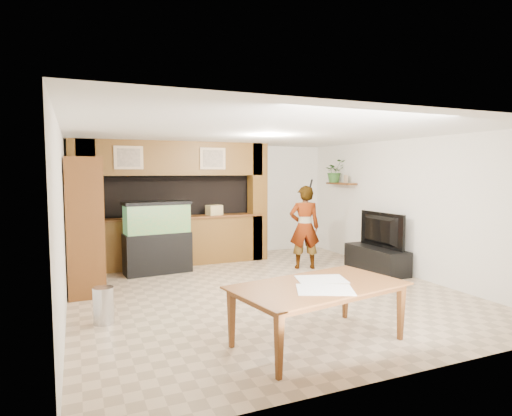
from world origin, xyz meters
name	(u,v)px	position (x,y,z in m)	size (l,w,h in m)	color
floor	(263,291)	(0.00, 0.00, 0.00)	(6.50, 6.50, 0.00)	tan
ceiling	(263,133)	(0.00, 0.00, 2.60)	(6.50, 6.50, 0.00)	white
wall_back	(207,201)	(0.00, 3.25, 1.30)	(6.00, 6.00, 0.00)	white
wall_left	(63,222)	(-3.00, 0.00, 1.30)	(6.50, 6.50, 0.00)	white
wall_right	(406,207)	(3.00, 0.00, 1.30)	(6.50, 6.50, 0.00)	white
partition	(172,203)	(-0.95, 2.64, 1.31)	(4.20, 0.99, 2.60)	brown
wall_clock	(65,177)	(-2.97, 1.00, 1.90)	(0.05, 0.25, 0.25)	black
wall_shelf	(341,184)	(2.85, 1.95, 1.70)	(0.25, 0.90, 0.04)	brown
pantry_cabinet	(85,226)	(-2.70, 1.02, 1.11)	(0.55, 0.90, 2.21)	brown
trash_can	(103,305)	(-2.54, -0.59, 0.24)	(0.26, 0.26, 0.48)	#B2B2B7
aquarium	(157,238)	(-1.38, 1.95, 0.69)	(1.27, 0.48, 1.41)	black
tv_stand	(376,259)	(2.65, 0.40, 0.24)	(0.53, 1.43, 0.48)	black
television	(377,230)	(2.65, 0.40, 0.83)	(1.21, 0.16, 0.69)	black
photo_frame	(346,179)	(2.85, 1.78, 1.81)	(0.03, 0.13, 0.18)	tan
potted_plant	(335,171)	(2.82, 2.19, 1.99)	(0.48, 0.42, 0.54)	#2F5E25
person	(304,227)	(1.46, 1.19, 0.85)	(0.62, 0.41, 1.70)	tan
microphone	(311,183)	(1.51, 1.03, 1.75)	(0.04, 0.04, 0.17)	black
dining_table	(320,315)	(-0.29, -2.28, 0.35)	(1.98, 1.10, 0.70)	brown
newspaper_a	(325,290)	(-0.35, -2.46, 0.70)	(0.61, 0.44, 0.01)	silver
newspaper_b	(321,279)	(-0.15, -2.06, 0.70)	(0.58, 0.42, 0.01)	silver
counter_box	(214,210)	(-0.07, 2.45, 1.15)	(0.32, 0.21, 0.21)	tan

